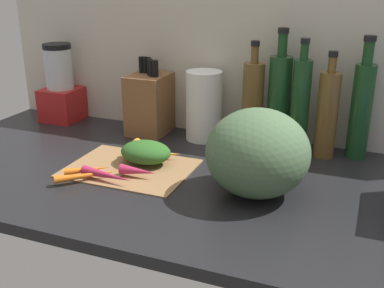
% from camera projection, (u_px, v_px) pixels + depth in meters
% --- Properties ---
extents(ground_plane, '(1.70, 0.80, 0.03)m').
position_uv_depth(ground_plane, '(188.00, 179.00, 1.32)').
color(ground_plane, black).
extents(wall_back, '(1.70, 0.03, 0.60)m').
position_uv_depth(wall_back, '(232.00, 46.00, 1.54)').
color(wall_back, beige).
rests_on(wall_back, ground_plane).
extents(cutting_board, '(0.35, 0.27, 0.01)m').
position_uv_depth(cutting_board, '(130.00, 168.00, 1.35)').
color(cutting_board, '#997047').
rests_on(cutting_board, ground_plane).
extents(carrot_0, '(0.11, 0.07, 0.03)m').
position_uv_depth(carrot_0, '(162.00, 154.00, 1.40)').
color(carrot_0, orange).
rests_on(carrot_0, cutting_board).
extents(carrot_1, '(0.13, 0.11, 0.03)m').
position_uv_depth(carrot_1, '(145.00, 150.00, 1.42)').
color(carrot_1, orange).
rests_on(carrot_1, cutting_board).
extents(carrot_2, '(0.13, 0.05, 0.03)m').
position_uv_depth(carrot_2, '(144.00, 153.00, 1.41)').
color(carrot_2, orange).
rests_on(carrot_2, cutting_board).
extents(carrot_3, '(0.16, 0.04, 0.03)m').
position_uv_depth(carrot_3, '(107.00, 175.00, 1.25)').
color(carrot_3, '#B2264C').
rests_on(carrot_3, cutting_board).
extents(carrot_4, '(0.10, 0.04, 0.03)m').
position_uv_depth(carrot_4, '(138.00, 171.00, 1.28)').
color(carrot_4, '#B2264C').
rests_on(carrot_4, cutting_board).
extents(carrot_5, '(0.11, 0.09, 0.02)m').
position_uv_depth(carrot_5, '(87.00, 170.00, 1.30)').
color(carrot_5, orange).
rests_on(carrot_5, cutting_board).
extents(carrot_6, '(0.14, 0.13, 0.02)m').
position_uv_depth(carrot_6, '(87.00, 175.00, 1.26)').
color(carrot_6, orange).
rests_on(carrot_6, cutting_board).
extents(carrot_greens_pile, '(0.15, 0.12, 0.06)m').
position_uv_depth(carrot_greens_pile, '(146.00, 152.00, 1.36)').
color(carrot_greens_pile, '#2D6023').
rests_on(carrot_greens_pile, cutting_board).
extents(winter_squash, '(0.26, 0.26, 0.22)m').
position_uv_depth(winter_squash, '(258.00, 153.00, 1.16)').
color(winter_squash, '#4C6B47').
rests_on(winter_squash, ground_plane).
extents(knife_block, '(0.13, 0.15, 0.26)m').
position_uv_depth(knife_block, '(149.00, 103.00, 1.62)').
color(knife_block, brown).
rests_on(knife_block, ground_plane).
extents(blender_appliance, '(0.13, 0.13, 0.29)m').
position_uv_depth(blender_appliance, '(61.00, 88.00, 1.75)').
color(blender_appliance, red).
rests_on(blender_appliance, ground_plane).
extents(paper_towel_roll, '(0.12, 0.12, 0.23)m').
position_uv_depth(paper_towel_roll, '(204.00, 106.00, 1.55)').
color(paper_towel_roll, white).
rests_on(paper_towel_roll, ground_plane).
extents(bottle_0, '(0.07, 0.07, 0.33)m').
position_uv_depth(bottle_0, '(253.00, 103.00, 1.49)').
color(bottle_0, brown).
rests_on(bottle_0, ground_plane).
extents(bottle_1, '(0.07, 0.07, 0.37)m').
position_uv_depth(bottle_1, '(279.00, 100.00, 1.47)').
color(bottle_1, '#19421E').
rests_on(bottle_1, ground_plane).
extents(bottle_2, '(0.06, 0.06, 0.35)m').
position_uv_depth(bottle_2, '(300.00, 106.00, 1.42)').
color(bottle_2, '#19421E').
rests_on(bottle_2, ground_plane).
extents(bottle_3, '(0.06, 0.06, 0.32)m').
position_uv_depth(bottle_3, '(327.00, 114.00, 1.40)').
color(bottle_3, brown).
rests_on(bottle_3, ground_plane).
extents(bottle_4, '(0.06, 0.06, 0.36)m').
position_uv_depth(bottle_4, '(361.00, 108.00, 1.38)').
color(bottle_4, '#19421E').
rests_on(bottle_4, ground_plane).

